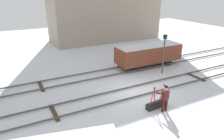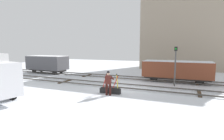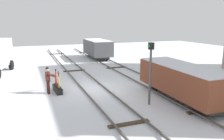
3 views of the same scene
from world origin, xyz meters
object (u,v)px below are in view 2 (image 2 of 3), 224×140
at_px(freight_car_back_track, 47,63).
at_px(switch_lever_frame, 110,90).
at_px(freight_car_mid_siding, 177,70).
at_px(rail_worker, 108,82).
at_px(signal_post, 175,62).

bearing_deg(freight_car_back_track, switch_lever_frame, -27.67).
bearing_deg(freight_car_back_track, freight_car_mid_siding, 0.72).
height_order(rail_worker, freight_car_back_track, freight_car_back_track).
bearing_deg(rail_worker, signal_post, 46.68).
height_order(rail_worker, signal_post, signal_post).
xyz_separation_m(switch_lever_frame, rail_worker, (0.10, -0.54, 0.71)).
bearing_deg(signal_post, switch_lever_frame, -133.33).
distance_m(rail_worker, freight_car_back_track, 13.82).
xyz_separation_m(switch_lever_frame, freight_car_mid_siding, (4.10, 6.41, 0.95)).
xyz_separation_m(rail_worker, freight_car_back_track, (-11.94, 6.95, 0.36)).
xyz_separation_m(freight_car_back_track, freight_car_mid_siding, (15.95, -0.00, -0.11)).
relative_size(switch_lever_frame, rail_worker, 0.90).
xyz_separation_m(signal_post, freight_car_mid_siding, (0.01, 2.07, -0.90)).
bearing_deg(rail_worker, freight_car_back_track, 145.80).
distance_m(freight_car_back_track, freight_car_mid_siding, 15.95).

